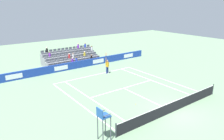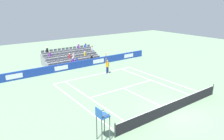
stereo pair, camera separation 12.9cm
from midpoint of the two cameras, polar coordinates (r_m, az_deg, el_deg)
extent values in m
plane|color=gray|center=(18.62, 16.00, -10.64)|extent=(80.00, 80.00, 0.00)
cube|color=white|center=(26.82, -4.25, -1.24)|extent=(10.97, 0.10, 0.01)
cube|color=white|center=(22.63, 3.20, -4.81)|extent=(8.23, 0.10, 0.01)
cube|color=white|center=(20.47, 8.93, -7.48)|extent=(0.10, 6.40, 0.01)
cube|color=white|center=(20.11, -5.16, -7.81)|extent=(0.10, 11.89, 0.01)
cube|color=white|center=(25.00, 11.19, -2.94)|extent=(0.10, 11.89, 0.01)
cube|color=white|center=(19.52, -8.63, -8.76)|extent=(0.10, 11.89, 0.01)
cube|color=white|center=(25.98, 13.25, -2.30)|extent=(0.10, 11.89, 0.01)
cube|color=white|center=(26.74, -4.14, -1.30)|extent=(0.10, 0.20, 0.01)
cube|color=#193899|center=(29.86, -8.20, 1.56)|extent=(22.95, 0.20, 1.00)
cube|color=white|center=(34.51, 4.58, 3.82)|extent=(1.84, 0.01, 0.56)
cube|color=white|center=(31.17, -3.46, 2.37)|extent=(1.84, 0.01, 0.56)
cube|color=white|center=(28.59, -13.15, 0.56)|extent=(1.84, 0.01, 0.56)
cube|color=white|center=(27.01, -24.34, -1.55)|extent=(1.84, 0.01, 0.56)
cylinder|color=#33383D|center=(14.63, 1.05, -15.75)|extent=(0.10, 0.10, 1.07)
cylinder|color=#33383D|center=(23.07, 25.31, -4.68)|extent=(0.10, 0.10, 1.07)
cube|color=black|center=(18.41, 16.12, -9.37)|extent=(11.77, 0.02, 0.92)
cube|color=white|center=(18.21, 16.24, -8.02)|extent=(11.77, 0.04, 0.04)
cylinder|color=navy|center=(27.17, -0.95, 0.03)|extent=(0.16, 0.16, 0.90)
cylinder|color=navy|center=(26.99, -1.29, -0.08)|extent=(0.16, 0.16, 0.90)
cube|color=white|center=(27.29, -0.95, -0.79)|extent=(0.18, 0.28, 0.08)
cube|color=white|center=(27.12, -1.28, -0.91)|extent=(0.18, 0.28, 0.08)
cube|color=orange|center=(26.87, -1.13, 1.50)|extent=(0.30, 0.40, 0.60)
sphere|color=#9E7251|center=(26.74, -1.13, 2.45)|extent=(0.24, 0.24, 0.24)
cylinder|color=#9E7251|center=(26.55, -1.45, 2.67)|extent=(0.09, 0.09, 0.62)
cylinder|color=#9E7251|center=(26.99, -0.74, 1.62)|extent=(0.09, 0.09, 0.56)
cylinder|color=black|center=(26.44, -1.46, 3.61)|extent=(0.04, 0.04, 0.28)
torus|color=red|center=(26.37, -1.46, 4.20)|extent=(0.10, 0.31, 0.31)
sphere|color=#D1E533|center=(26.31, -1.46, 4.80)|extent=(0.07, 0.07, 0.07)
cylinder|color=#474C54|center=(14.63, -1.78, -14.29)|extent=(0.07, 0.07, 1.71)
cylinder|color=#474C54|center=(14.21, -0.35, -15.31)|extent=(0.07, 0.07, 1.71)
cylinder|color=#474C54|center=(14.35, -3.82, -15.00)|extent=(0.07, 0.07, 1.71)
cylinder|color=#474C54|center=(13.92, -2.44, -16.09)|extent=(0.07, 0.07, 1.71)
cube|color=#23519E|center=(13.81, -2.14, -12.03)|extent=(0.70, 0.70, 0.08)
cube|color=#23519E|center=(13.51, -3.30, -11.25)|extent=(0.06, 0.70, 0.55)
cube|color=#474C54|center=(13.96, -2.90, -10.86)|extent=(0.56, 0.05, 0.04)
cube|color=#474C54|center=(13.49, -1.37, -11.91)|extent=(0.56, 0.05, 0.04)
cube|color=gray|center=(30.86, -9.12, 1.47)|extent=(8.06, 0.95, 0.42)
cube|color=#545960|center=(32.57, -3.34, 3.07)|extent=(0.48, 0.44, 0.20)
cube|color=#545960|center=(32.68, -3.53, 3.56)|extent=(0.48, 0.04, 0.30)
cube|color=#545960|center=(32.25, -4.26, 2.90)|extent=(0.48, 0.44, 0.20)
cube|color=#545960|center=(32.35, -4.46, 3.40)|extent=(0.48, 0.04, 0.30)
cube|color=#545960|center=(31.94, -5.20, 2.74)|extent=(0.48, 0.44, 0.20)
cube|color=#545960|center=(32.04, -5.40, 3.24)|extent=(0.48, 0.04, 0.30)
cube|color=#545960|center=(31.63, -6.16, 2.56)|extent=(0.48, 0.44, 0.20)
cube|color=#545960|center=(31.74, -6.36, 3.07)|extent=(0.48, 0.04, 0.30)
cube|color=#545960|center=(31.34, -7.14, 2.39)|extent=(0.48, 0.44, 0.20)
cube|color=#545960|center=(31.45, -7.34, 2.90)|extent=(0.48, 0.04, 0.30)
cube|color=#545960|center=(31.06, -8.14, 2.21)|extent=(0.48, 0.44, 0.20)
cube|color=#545960|center=(31.16, -8.33, 2.73)|extent=(0.48, 0.04, 0.30)
cube|color=#545960|center=(30.78, -9.15, 2.03)|extent=(0.48, 0.44, 0.20)
cube|color=#545960|center=(30.89, -9.34, 2.55)|extent=(0.48, 0.04, 0.30)
cube|color=#545960|center=(30.52, -10.18, 1.84)|extent=(0.48, 0.44, 0.20)
cube|color=#545960|center=(30.63, -10.37, 2.37)|extent=(0.48, 0.04, 0.30)
cube|color=#545960|center=(30.26, -11.23, 1.65)|extent=(0.48, 0.44, 0.20)
cube|color=#545960|center=(30.37, -11.42, 2.18)|extent=(0.48, 0.04, 0.30)
cube|color=#545960|center=(30.02, -12.30, 1.45)|extent=(0.48, 0.44, 0.20)
cube|color=#545960|center=(30.13, -12.49, 1.99)|extent=(0.48, 0.04, 0.30)
cube|color=#545960|center=(29.79, -13.38, 1.25)|extent=(0.48, 0.44, 0.20)
cube|color=#545960|center=(29.90, -13.57, 1.80)|extent=(0.48, 0.04, 0.30)
cube|color=#545960|center=(29.56, -14.48, 1.05)|extent=(0.48, 0.44, 0.20)
cube|color=#545960|center=(29.68, -14.66, 1.60)|extent=(0.48, 0.04, 0.30)
cube|color=#545960|center=(29.35, -15.60, 0.85)|extent=(0.48, 0.44, 0.20)
cube|color=#545960|center=(29.47, -15.78, 1.40)|extent=(0.48, 0.04, 0.30)
cube|color=gray|center=(31.63, -9.94, 2.21)|extent=(8.06, 0.95, 0.84)
cube|color=#545960|center=(33.25, -4.24, 4.09)|extent=(0.48, 0.44, 0.20)
cube|color=#545960|center=(33.36, -4.44, 4.57)|extent=(0.48, 0.04, 0.30)
cube|color=#545960|center=(32.94, -5.16, 3.94)|extent=(0.48, 0.44, 0.20)
cube|color=#545960|center=(33.05, -5.35, 4.42)|extent=(0.48, 0.04, 0.30)
cube|color=#545960|center=(32.63, -6.09, 3.78)|extent=(0.48, 0.44, 0.20)
cube|color=#545960|center=(32.74, -6.28, 4.27)|extent=(0.48, 0.04, 0.30)
cube|color=#545960|center=(32.33, -7.04, 3.62)|extent=(0.48, 0.44, 0.20)
cube|color=#545960|center=(32.45, -7.23, 4.12)|extent=(0.48, 0.04, 0.30)
cube|color=#545960|center=(32.05, -8.00, 3.46)|extent=(0.48, 0.44, 0.20)
cube|color=#545960|center=(32.16, -8.19, 3.96)|extent=(0.48, 0.04, 0.30)
cube|color=#545960|center=(31.77, -8.99, 3.30)|extent=(0.48, 0.44, 0.20)
cube|color=#545960|center=(31.88, -9.17, 3.80)|extent=(0.48, 0.04, 0.30)
cube|color=#545960|center=(31.50, -9.99, 3.12)|extent=(0.48, 0.44, 0.20)
cube|color=#545960|center=(31.62, -10.17, 3.63)|extent=(0.48, 0.04, 0.30)
cube|color=#545960|center=(31.24, -11.00, 2.95)|extent=(0.48, 0.44, 0.20)
cube|color=#545960|center=(31.36, -11.19, 3.46)|extent=(0.48, 0.04, 0.30)
cube|color=#545960|center=(30.99, -12.03, 2.77)|extent=(0.48, 0.44, 0.20)
cube|color=#545960|center=(31.11, -12.22, 3.29)|extent=(0.48, 0.04, 0.30)
cube|color=#545960|center=(30.75, -13.08, 2.59)|extent=(0.48, 0.44, 0.20)
cube|color=#545960|center=(30.87, -13.26, 3.11)|extent=(0.48, 0.04, 0.30)
cube|color=#545960|center=(30.53, -14.14, 2.40)|extent=(0.48, 0.44, 0.20)
cube|color=#545960|center=(30.65, -14.32, 2.93)|extent=(0.48, 0.04, 0.30)
cube|color=#545960|center=(30.31, -15.22, 2.22)|extent=(0.48, 0.44, 0.20)
cube|color=#545960|center=(30.43, -15.40, 2.75)|extent=(0.48, 0.04, 0.30)
cube|color=#545960|center=(30.11, -16.32, 2.02)|extent=(0.48, 0.44, 0.20)
cube|color=#545960|center=(30.23, -16.49, 2.56)|extent=(0.48, 0.04, 0.30)
cube|color=gray|center=(32.41, -10.71, 2.92)|extent=(8.06, 0.95, 1.26)
cube|color=#545960|center=(33.95, -5.12, 5.07)|extent=(0.48, 0.44, 0.20)
cube|color=#545960|center=(34.07, -5.30, 5.54)|extent=(0.48, 0.04, 0.30)
cube|color=#545960|center=(33.64, -6.02, 4.93)|extent=(0.48, 0.44, 0.20)
cube|color=#545960|center=(33.76, -6.21, 5.40)|extent=(0.48, 0.04, 0.30)
cube|color=#545960|center=(33.34, -6.94, 4.79)|extent=(0.48, 0.44, 0.20)
cube|color=#545960|center=(33.46, -7.13, 5.26)|extent=(0.48, 0.04, 0.30)
cube|color=#545960|center=(33.05, -7.88, 4.64)|extent=(0.48, 0.44, 0.20)
cube|color=#545960|center=(33.17, -8.06, 5.12)|extent=(0.48, 0.04, 0.30)
cube|color=#545960|center=(32.77, -8.83, 4.49)|extent=(0.48, 0.44, 0.20)
cube|color=#545960|center=(32.89, -9.01, 4.97)|extent=(0.48, 0.04, 0.30)
cube|color=#545960|center=(32.50, -9.80, 4.33)|extent=(0.48, 0.44, 0.20)
cube|color=#545960|center=(32.62, -9.98, 4.82)|extent=(0.48, 0.04, 0.30)
cube|color=#545960|center=(32.24, -10.78, 4.17)|extent=(0.48, 0.44, 0.20)
cube|color=#545960|center=(32.36, -10.96, 4.67)|extent=(0.48, 0.04, 0.30)
cube|color=#545960|center=(31.98, -11.78, 4.01)|extent=(0.48, 0.44, 0.20)
cube|color=#545960|center=(32.11, -11.96, 4.51)|extent=(0.48, 0.04, 0.30)
cube|color=#545960|center=(31.74, -12.80, 3.84)|extent=(0.48, 0.44, 0.20)
cube|color=#545960|center=(31.87, -12.97, 4.35)|extent=(0.48, 0.04, 0.30)
cube|color=#545960|center=(31.51, -13.83, 3.67)|extent=(0.48, 0.44, 0.20)
cube|color=#545960|center=(31.63, -14.00, 4.18)|extent=(0.48, 0.04, 0.30)
cube|color=#545960|center=(31.29, -14.87, 3.50)|extent=(0.48, 0.44, 0.20)
cube|color=#545960|center=(31.41, -15.04, 4.01)|extent=(0.48, 0.04, 0.30)
cube|color=#545960|center=(31.08, -15.93, 3.32)|extent=(0.48, 0.44, 0.20)
cube|color=#545960|center=(31.20, -16.10, 3.84)|extent=(0.48, 0.04, 0.30)
cube|color=#545960|center=(30.88, -17.00, 3.14)|extent=(0.48, 0.44, 0.20)
cube|color=#545960|center=(31.00, -17.17, 3.66)|extent=(0.48, 0.04, 0.30)
cube|color=gray|center=(33.19, -11.45, 3.59)|extent=(8.06, 0.95, 1.68)
cube|color=#545960|center=(34.67, -5.96, 6.01)|extent=(0.48, 0.44, 0.20)
cube|color=#545960|center=(34.79, -6.14, 6.46)|extent=(0.48, 0.04, 0.30)
cube|color=#545960|center=(34.36, -6.85, 5.88)|extent=(0.48, 0.44, 0.20)
cube|color=#545960|center=(34.49, -7.03, 6.34)|extent=(0.48, 0.04, 0.30)
cube|color=#545960|center=(34.07, -7.76, 5.75)|extent=(0.48, 0.44, 0.20)
cube|color=#545960|center=(34.20, -7.94, 6.21)|extent=(0.48, 0.04, 0.30)
cube|color=#545960|center=(33.79, -8.69, 5.61)|extent=(0.48, 0.44, 0.20)
cube|color=#545960|center=(33.91, -8.86, 6.07)|extent=(0.48, 0.04, 0.30)
cube|color=#545960|center=(33.51, -9.62, 5.47)|extent=(0.48, 0.44, 0.20)
cube|color=#545960|center=(33.64, -9.80, 5.94)|extent=(0.48, 0.04, 0.30)
cube|color=#545960|center=(33.25, -10.58, 5.32)|extent=(0.48, 0.44, 0.20)
cube|color=#545960|center=(33.37, -10.75, 5.80)|extent=(0.48, 0.04, 0.30)
cube|color=#545960|center=(32.99, -11.55, 5.17)|extent=(0.48, 0.44, 0.20)
cube|color=#545960|center=(33.12, -11.72, 5.65)|extent=(0.48, 0.04, 0.30)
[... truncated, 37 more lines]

